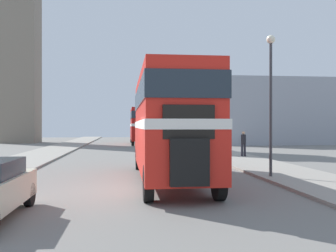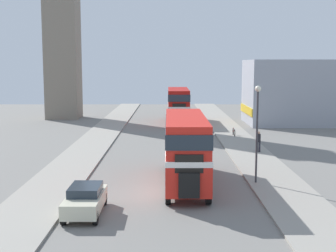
% 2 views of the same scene
% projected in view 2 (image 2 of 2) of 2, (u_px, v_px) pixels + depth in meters
% --- Properties ---
extents(ground_plane, '(120.00, 120.00, 0.00)m').
position_uv_depth(ground_plane, '(167.00, 194.00, 26.26)').
color(ground_plane, slate).
extents(sidewalk_right, '(3.50, 120.00, 0.12)m').
position_uv_depth(sidewalk_right, '(287.00, 193.00, 26.23)').
color(sidewalk_right, gray).
rests_on(sidewalk_right, ground_plane).
extents(sidewalk_left, '(3.50, 120.00, 0.12)m').
position_uv_depth(sidewalk_left, '(47.00, 193.00, 26.27)').
color(sidewalk_left, gray).
rests_on(sidewalk_left, ground_plane).
extents(double_decker_bus, '(2.40, 10.20, 4.15)m').
position_uv_depth(double_decker_bus, '(187.00, 144.00, 28.12)').
color(double_decker_bus, red).
rests_on(double_decker_bus, ground_plane).
extents(bus_distant, '(2.56, 10.59, 4.24)m').
position_uv_depth(bus_distant, '(180.00, 103.00, 58.14)').
color(bus_distant, '#B2140F').
rests_on(bus_distant, ground_plane).
extents(car_parked_near, '(1.65, 3.93, 1.40)m').
position_uv_depth(car_parked_near, '(87.00, 199.00, 22.67)').
color(car_parked_near, beige).
rests_on(car_parked_near, ground_plane).
extents(pedestrian_walking, '(0.35, 0.35, 1.71)m').
position_uv_depth(pedestrian_walking, '(260.00, 140.00, 38.14)').
color(pedestrian_walking, '#282833').
rests_on(pedestrian_walking, sidewalk_right).
extents(bicycle_on_pavement, '(0.05, 1.76, 0.78)m').
position_uv_depth(bicycle_on_pavement, '(235.00, 132.00, 47.04)').
color(bicycle_on_pavement, black).
rests_on(bicycle_on_pavement, sidewalk_right).
extents(street_lamp, '(0.36, 0.36, 5.86)m').
position_uv_depth(street_lamp, '(259.00, 120.00, 27.90)').
color(street_lamp, '#38383D').
rests_on(street_lamp, sidewalk_right).
extents(shop_building_block, '(21.28, 8.62, 7.80)m').
position_uv_depth(shop_building_block, '(335.00, 92.00, 57.15)').
color(shop_building_block, '#999EA8').
rests_on(shop_building_block, ground_plane).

